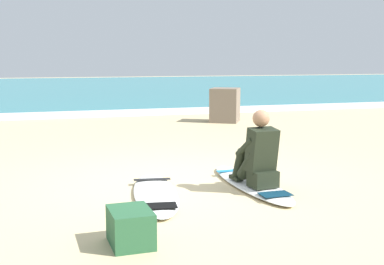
{
  "coord_description": "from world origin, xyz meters",
  "views": [
    {
      "loc": [
        -1.76,
        -6.33,
        1.63
      ],
      "look_at": [
        0.43,
        0.7,
        0.55
      ],
      "focal_mm": 46.86,
      "sensor_mm": 36.0,
      "label": 1
    }
  ],
  "objects_px": {
    "surfboard_main": "(251,183)",
    "shoreline_rock": "(225,105)",
    "beach_bag": "(130,227)",
    "surfer_seated": "(258,156)",
    "surfboard_spare_near": "(155,193)"
  },
  "relations": [
    {
      "from": "surfboard_spare_near",
      "to": "shoreline_rock",
      "type": "xyz_separation_m",
      "value": [
        3.38,
        6.48,
        0.4
      ]
    },
    {
      "from": "surfboard_main",
      "to": "surfboard_spare_near",
      "type": "bearing_deg",
      "value": -174.64
    },
    {
      "from": "beach_bag",
      "to": "shoreline_rock",
      "type": "bearing_deg",
      "value": 63.6
    },
    {
      "from": "surfboard_main",
      "to": "shoreline_rock",
      "type": "height_order",
      "value": "shoreline_rock"
    },
    {
      "from": "surfboard_main",
      "to": "shoreline_rock",
      "type": "distance_m",
      "value": 6.7
    },
    {
      "from": "surfer_seated",
      "to": "shoreline_rock",
      "type": "distance_m",
      "value": 6.92
    },
    {
      "from": "surfer_seated",
      "to": "beach_bag",
      "type": "distance_m",
      "value": 2.31
    },
    {
      "from": "surfboard_main",
      "to": "shoreline_rock",
      "type": "relative_size",
      "value": 2.49
    },
    {
      "from": "shoreline_rock",
      "to": "beach_bag",
      "type": "xyz_separation_m",
      "value": [
        -3.95,
        -7.95,
        -0.28
      ]
    },
    {
      "from": "surfboard_spare_near",
      "to": "shoreline_rock",
      "type": "height_order",
      "value": "shoreline_rock"
    },
    {
      "from": "surfer_seated",
      "to": "surfboard_spare_near",
      "type": "height_order",
      "value": "surfer_seated"
    },
    {
      "from": "shoreline_rock",
      "to": "beach_bag",
      "type": "height_order",
      "value": "shoreline_rock"
    },
    {
      "from": "surfboard_main",
      "to": "surfboard_spare_near",
      "type": "xyz_separation_m",
      "value": [
        -1.3,
        -0.12,
        0.0
      ]
    },
    {
      "from": "beach_bag",
      "to": "surfer_seated",
      "type": "bearing_deg",
      "value": 36.18
    },
    {
      "from": "surfboard_main",
      "to": "beach_bag",
      "type": "bearing_deg",
      "value": -139.49
    }
  ]
}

